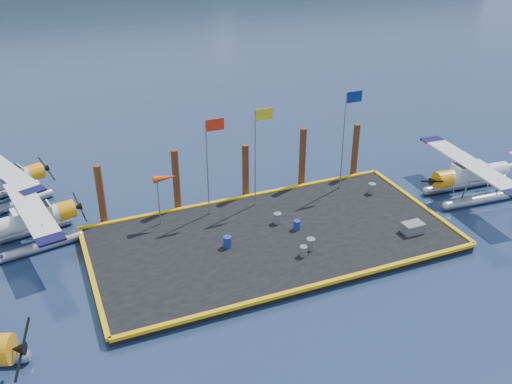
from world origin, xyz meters
TOP-DOWN VIEW (x-y plane):
  - ground at (0.00, 0.00)m, footprint 4000.00×4000.00m
  - dock at (0.00, 0.00)m, footprint 20.00×10.00m
  - dock_bumpers at (0.00, 0.00)m, footprint 20.25×10.25m
  - seaplane_b at (-12.70, 5.02)m, footprint 8.14×8.88m
  - seaplane_c at (-13.90, 10.60)m, footprint 8.22×8.69m
  - seaplane_d at (14.17, 0.18)m, footprint 8.37×9.22m
  - drum_0 at (-2.72, -0.03)m, footprint 0.46×0.46m
  - drum_1 at (0.74, -2.39)m, footprint 0.41×0.41m
  - drum_2 at (1.60, 0.18)m, footprint 0.40×0.40m
  - drum_3 at (1.37, -1.98)m, footprint 0.47×0.47m
  - drum_4 at (8.04, 2.38)m, footprint 0.47×0.47m
  - drum_5 at (0.86, 1.25)m, footprint 0.45×0.45m
  - crate at (7.56, -2.63)m, footprint 1.19×0.79m
  - flagpole_red at (-2.29, 3.80)m, footprint 1.14×0.08m
  - flagpole_yellow at (0.70, 3.80)m, footprint 1.14×0.08m
  - flagpole_blue at (6.70, 3.80)m, footprint 1.14×0.08m
  - windsock at (-5.03, 3.80)m, footprint 1.40×0.44m
  - piling_0 at (-8.50, 5.40)m, footprint 0.44×0.44m
  - piling_1 at (-4.00, 5.40)m, footprint 0.44×0.44m
  - piling_2 at (0.50, 5.40)m, footprint 0.44×0.44m
  - piling_3 at (4.50, 5.40)m, footprint 0.44×0.44m
  - piling_4 at (8.50, 5.40)m, footprint 0.44×0.44m

SIDE VIEW (x-z plane):
  - ground at x=0.00m, z-range 0.00..0.00m
  - dock at x=0.00m, z-range 0.00..0.40m
  - dock_bumpers at x=0.00m, z-range 0.40..0.58m
  - drum_2 at x=1.60m, z-range 0.40..0.96m
  - drum_1 at x=0.74m, z-range 0.40..0.98m
  - crate at x=7.56m, z-range 0.40..1.00m
  - drum_5 at x=0.86m, z-range 0.40..1.04m
  - drum_0 at x=-2.72m, z-range 0.40..1.04m
  - drum_3 at x=1.37m, z-range 0.40..1.07m
  - drum_4 at x=8.04m, z-range 0.40..1.07m
  - seaplane_b at x=-12.70m, z-range -0.20..2.94m
  - seaplane_c at x=-13.90m, z-range -0.20..2.95m
  - seaplane_d at x=14.17m, z-range -0.21..3.07m
  - piling_2 at x=0.50m, z-range 0.00..3.80m
  - piling_0 at x=-8.50m, z-range 0.00..4.00m
  - piling_4 at x=8.50m, z-range 0.00..4.00m
  - piling_1 at x=-4.00m, z-range 0.00..4.20m
  - piling_3 at x=4.50m, z-range 0.00..4.30m
  - windsock at x=-5.03m, z-range 1.67..4.79m
  - flagpole_red at x=-2.29m, z-range 1.40..7.40m
  - flagpole_yellow at x=0.70m, z-range 1.41..7.61m
  - flagpole_blue at x=6.70m, z-range 1.44..7.94m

